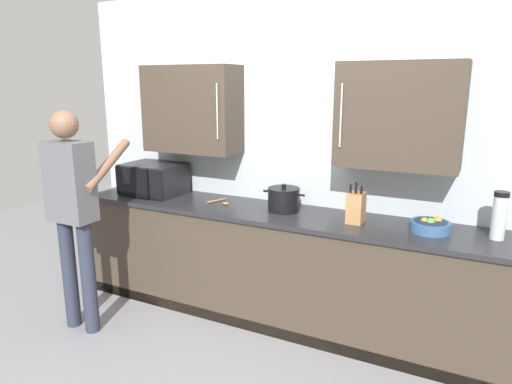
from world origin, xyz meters
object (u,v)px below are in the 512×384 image
object	(u,v)px
person_figure	(73,203)
fruit_bowl	(430,226)
thermos_flask	(499,215)
knife_block	(356,207)
stock_pot	(284,199)
wooden_spoon	(221,202)
microwave_oven	(151,179)

from	to	relation	value
person_figure	fruit_bowl	bearing A→B (deg)	19.06
thermos_flask	knife_block	distance (m)	0.90
stock_pot	fruit_bowl	distance (m)	1.08
wooden_spoon	person_figure	world-z (taller)	person_figure
microwave_oven	person_figure	world-z (taller)	person_figure
wooden_spoon	stock_pot	bearing A→B (deg)	2.28
thermos_flask	fruit_bowl	size ratio (longest dim) A/B	1.18
knife_block	fruit_bowl	xyz separation A→B (m)	(0.50, 0.02, -0.07)
microwave_oven	fruit_bowl	world-z (taller)	microwave_oven
stock_pot	fruit_bowl	size ratio (longest dim) A/B	1.31
thermos_flask	knife_block	bearing A→B (deg)	-176.69
fruit_bowl	person_figure	distance (m)	2.54
microwave_oven	stock_pot	size ratio (longest dim) A/B	1.47
stock_pot	fruit_bowl	xyz separation A→B (m)	(1.08, -0.03, -0.05)
microwave_oven	person_figure	bearing A→B (deg)	-92.87
knife_block	person_figure	world-z (taller)	person_figure
microwave_oven	wooden_spoon	distance (m)	0.74
microwave_oven	thermos_flask	distance (m)	2.76
microwave_oven	knife_block	distance (m)	1.86
microwave_oven	person_figure	size ratio (longest dim) A/B	0.30
wooden_spoon	person_figure	bearing A→B (deg)	-132.74
thermos_flask	wooden_spoon	distance (m)	2.03
stock_pot	knife_block	world-z (taller)	knife_block
knife_block	wooden_spoon	world-z (taller)	knife_block
knife_block	wooden_spoon	bearing A→B (deg)	178.78
stock_pot	fruit_bowl	world-z (taller)	stock_pot
fruit_bowl	person_figure	xyz separation A→B (m)	(-2.40, -0.83, 0.07)
thermos_flask	fruit_bowl	xyz separation A→B (m)	(-0.40, -0.03, -0.11)
person_figure	thermos_flask	bearing A→B (deg)	17.15
stock_pot	person_figure	bearing A→B (deg)	-147.03
fruit_bowl	person_figure	world-z (taller)	person_figure
knife_block	stock_pot	bearing A→B (deg)	175.45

